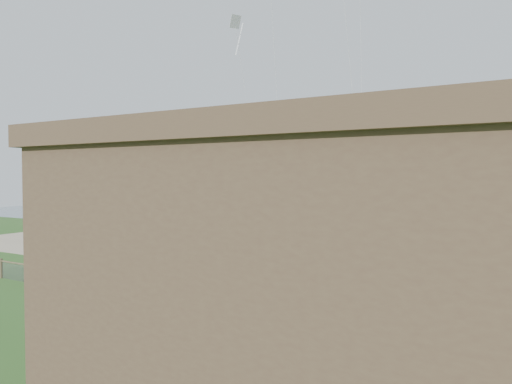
% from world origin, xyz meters
% --- Properties ---
extents(ground, '(160.00, 160.00, 0.00)m').
position_xyz_m(ground, '(0.00, 0.00, 0.00)').
color(ground, '#2F5F20').
rests_on(ground, ground).
extents(sand_beach, '(72.00, 20.00, 0.02)m').
position_xyz_m(sand_beach, '(0.00, 22.00, 0.00)').
color(sand_beach, tan).
rests_on(sand_beach, ground).
extents(ocean, '(160.00, 68.00, 0.02)m').
position_xyz_m(ocean, '(0.00, 66.00, 0.00)').
color(ocean, slate).
rests_on(ocean, ground).
extents(chainlink_fence, '(36.20, 0.20, 1.25)m').
position_xyz_m(chainlink_fence, '(0.00, 6.00, 0.55)').
color(chainlink_fence, brown).
rests_on(chainlink_fence, ground).
extents(motel, '(15.00, 10.00, 7.00)m').
position_xyz_m(motel, '(13.00, -1.00, 3.50)').
color(motel, '#4E3729').
rests_on(motel, ground).
extents(motel_deck, '(15.00, 2.00, 0.50)m').
position_xyz_m(motel_deck, '(13.00, 5.00, 0.25)').
color(motel_deck, brown).
rests_on(motel_deck, ground).
extents(picnic_table, '(2.04, 1.58, 0.83)m').
position_xyz_m(picnic_table, '(2.99, 5.00, 0.42)').
color(picnic_table, brown).
rests_on(picnic_table, ground).
extents(octopus_kite, '(3.48, 2.66, 6.61)m').
position_xyz_m(octopus_kite, '(-1.45, 14.28, 7.51)').
color(octopus_kite, red).
extents(kite_white, '(1.97, 1.75, 2.57)m').
position_xyz_m(kite_white, '(-5.81, 19.38, 17.76)').
color(kite_white, silver).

